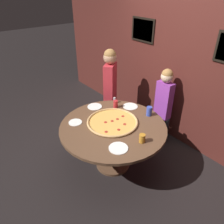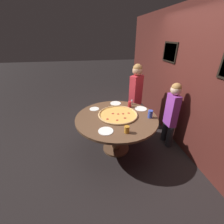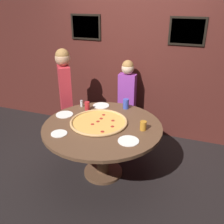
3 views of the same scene
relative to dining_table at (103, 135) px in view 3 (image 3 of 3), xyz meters
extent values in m
plane|color=black|center=(0.00, 0.00, -0.60)|extent=(24.00, 24.00, 0.00)
cube|color=#4C1E19|center=(0.00, 1.35, 0.70)|extent=(6.40, 0.06, 2.60)
cube|color=black|center=(-0.80, 1.31, 1.15)|extent=(0.52, 0.02, 0.40)
cube|color=#B2A893|center=(-0.80, 1.30, 1.15)|extent=(0.46, 0.01, 0.34)
cube|color=black|center=(0.80, 1.31, 1.15)|extent=(0.52, 0.02, 0.40)
cube|color=slate|center=(0.80, 1.30, 1.15)|extent=(0.46, 0.01, 0.34)
cylinder|color=brown|center=(0.00, 0.00, 0.12)|extent=(1.50, 1.50, 0.04)
cylinder|color=brown|center=(0.00, 0.00, -0.25)|extent=(0.16, 0.16, 0.70)
cylinder|color=brown|center=(0.00, 0.00, -0.58)|extent=(0.52, 0.52, 0.04)
cylinder|color=#E5A84C|center=(-0.06, 0.04, 0.15)|extent=(0.70, 0.70, 0.01)
torus|color=tan|center=(-0.06, 0.04, 0.16)|extent=(0.74, 0.74, 0.03)
cylinder|color=#A8281E|center=(-0.11, -0.04, 0.15)|extent=(0.04, 0.04, 0.00)
cylinder|color=#A8281E|center=(-0.08, 0.05, 0.15)|extent=(0.04, 0.04, 0.00)
cylinder|color=#A8281E|center=(0.07, -0.18, 0.15)|extent=(0.04, 0.04, 0.00)
cylinder|color=#A8281E|center=(0.09, 0.14, 0.15)|extent=(0.04, 0.04, 0.00)
cylinder|color=#A8281E|center=(-0.07, 0.14, 0.15)|extent=(0.04, 0.04, 0.00)
cylinder|color=#A8281E|center=(-0.08, 0.25, 0.15)|extent=(0.04, 0.04, 0.00)
cylinder|color=#A8281E|center=(0.14, -0.02, 0.15)|extent=(0.04, 0.04, 0.00)
cylinder|color=#B22328|center=(-0.37, 0.35, 0.20)|extent=(0.07, 0.07, 0.12)
cylinder|color=#BC7A23|center=(0.51, 0.06, 0.20)|extent=(0.08, 0.08, 0.11)
cylinder|color=#384CB7|center=(0.13, 0.59, 0.21)|extent=(0.08, 0.08, 0.14)
cylinder|color=white|center=(-0.40, -0.37, 0.14)|extent=(0.19, 0.19, 0.01)
cylinder|color=white|center=(0.42, -0.25, 0.14)|extent=(0.24, 0.24, 0.01)
cylinder|color=white|center=(-0.24, 0.55, 0.14)|extent=(0.24, 0.24, 0.01)
cylinder|color=white|center=(-0.60, 0.10, 0.14)|extent=(0.23, 0.23, 0.01)
cylinder|color=silver|center=(-0.50, 0.44, 0.18)|extent=(0.04, 0.04, 0.08)
cylinder|color=#B7B7BC|center=(-0.50, 0.44, 0.23)|extent=(0.04, 0.04, 0.01)
cylinder|color=#232328|center=(0.09, 1.10, -0.37)|extent=(0.12, 0.12, 0.46)
cylinder|color=#232328|center=(-0.11, 1.10, -0.37)|extent=(0.12, 0.12, 0.46)
cube|color=purple|center=(-0.01, 1.10, 0.17)|extent=(0.27, 0.15, 0.64)
sphere|color=beige|center=(-0.01, 1.10, 0.59)|extent=(0.20, 0.20, 0.20)
sphere|color=#9E703D|center=(-0.01, 1.10, 0.63)|extent=(0.18, 0.18, 0.18)
cylinder|color=#232328|center=(-0.81, 0.55, -0.34)|extent=(0.20, 0.20, 0.52)
cylinder|color=#232328|center=(-0.95, 0.74, -0.34)|extent=(0.20, 0.20, 0.52)
cube|color=red|center=(-0.88, 0.65, 0.29)|extent=(0.32, 0.35, 0.73)
sphere|color=tan|center=(-0.88, 0.65, 0.77)|extent=(0.23, 0.23, 0.23)
sphere|color=#9E703D|center=(-0.88, 0.65, 0.81)|extent=(0.21, 0.21, 0.21)
camera|label=1|loc=(1.95, -1.59, 1.89)|focal=35.00mm
camera|label=2|loc=(2.34, -0.49, 1.48)|focal=24.00mm
camera|label=3|loc=(1.06, -2.55, 1.61)|focal=40.00mm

